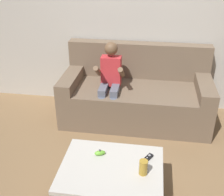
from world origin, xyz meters
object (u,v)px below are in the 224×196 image
Objects in this scene: person_seated_on_couch at (110,80)px; couch at (136,95)px; game_remote_black_near_edge at (147,159)px; nunchuk_lime at (100,153)px; coffee_table at (111,173)px; soda_can at (143,167)px.

couch is at bearing 31.77° from person_seated_on_couch.
couch is 12.54× the size of game_remote_black_near_edge.
nunchuk_lime is at bearing -85.51° from person_seated_on_couch.
coffee_table is 0.19m from nunchuk_lime.
nunchuk_lime is at bearing 178.44° from game_remote_black_near_edge.
coffee_table is at bearing -80.66° from person_seated_on_couch.
couch reaches higher than nunchuk_lime.
coffee_table is at bearing -155.43° from game_remote_black_near_edge.
game_remote_black_near_edge is at bearing -1.56° from nunchuk_lime.
soda_can is (0.45, -1.26, -0.12)m from person_seated_on_couch.
nunchuk_lime is at bearing 130.76° from coffee_table.
couch is 1.30m from game_remote_black_near_edge.
person_seated_on_couch is 1.21m from game_remote_black_near_edge.
nunchuk_lime is at bearing 155.20° from soda_can.
coffee_table is at bearing 172.23° from soda_can.
game_remote_black_near_edge is at bearing -81.92° from couch.
soda_can is at bearing -7.77° from coffee_table.
nunchuk_lime is at bearing -99.17° from couch.
nunchuk_lime is 0.82× the size of soda_can.
nunchuk_lime reaches higher than game_remote_black_near_edge.
coffee_table is 0.31m from game_remote_black_near_edge.
person_seated_on_couch reaches higher than coffee_table.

